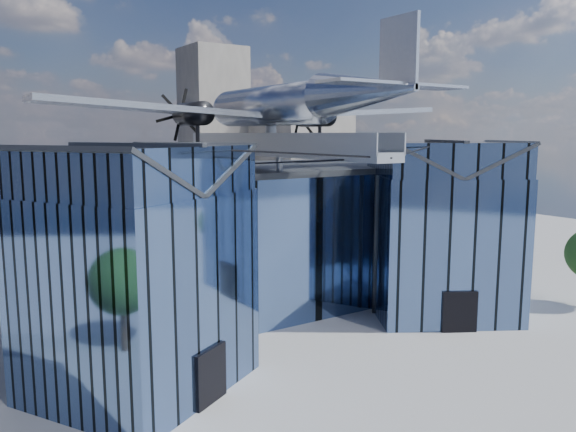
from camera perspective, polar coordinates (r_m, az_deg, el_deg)
ground_plane at (r=34.91m, az=1.84°, el=-12.18°), size 120.00×120.00×0.00m
museum at (r=38.20m, az=-3.14°, el=-1.77°), size 32.88×24.50×17.60m
bg_towers at (r=79.88m, az=-18.59°, el=6.32°), size 77.00×24.50×26.00m
tree_side_e at (r=56.46m, az=21.81°, el=-1.06°), size 3.43×3.43×5.32m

